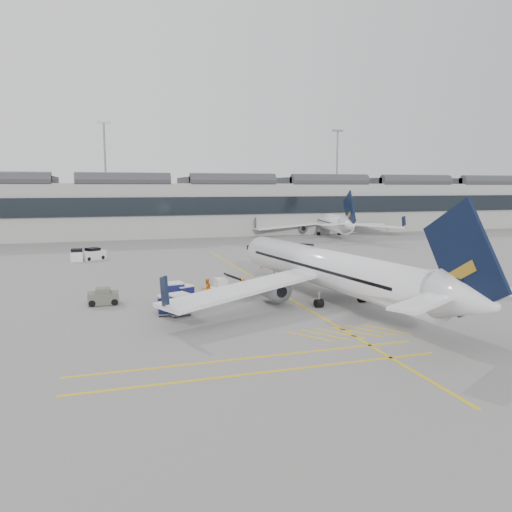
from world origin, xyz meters
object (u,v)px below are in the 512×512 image
object	(u,v)px
ramp_agent_b	(207,289)
airliner_main	(331,270)
pushback_tug	(103,297)
ramp_agent_a	(243,288)
belt_loader	(232,288)
baggage_cart_a	(184,294)

from	to	relation	value
ramp_agent_b	airliner_main	bearing A→B (deg)	138.66
pushback_tug	ramp_agent_a	bearing A→B (deg)	-2.11
belt_loader	ramp_agent_a	distance (m)	1.49
belt_loader	ramp_agent_a	bearing A→B (deg)	-59.26
belt_loader	baggage_cart_a	world-z (taller)	belt_loader
airliner_main	belt_loader	world-z (taller)	airliner_main
belt_loader	ramp_agent_b	size ratio (longest dim) A/B	2.79
belt_loader	airliner_main	bearing A→B (deg)	-36.20
airliner_main	pushback_tug	distance (m)	20.46
ramp_agent_a	baggage_cart_a	bearing A→B (deg)	125.19
pushback_tug	airliner_main	bearing A→B (deg)	-12.10
ramp_agent_a	airliner_main	bearing A→B (deg)	-93.01
belt_loader	baggage_cart_a	bearing A→B (deg)	-159.72
ramp_agent_b	pushback_tug	distance (m)	9.25
baggage_cart_a	pushback_tug	bearing A→B (deg)	144.54
ramp_agent_a	belt_loader	bearing A→B (deg)	59.91
baggage_cart_a	ramp_agent_a	distance (m)	5.83
airliner_main	ramp_agent_b	distance (m)	11.57
baggage_cart_a	pushback_tug	distance (m)	7.11
ramp_agent_a	pushback_tug	bearing A→B (deg)	112.65
airliner_main	baggage_cart_a	xyz separation A→B (m)	(-12.87, 3.05, -1.98)
baggage_cart_a	ramp_agent_b	size ratio (longest dim) A/B	1.02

